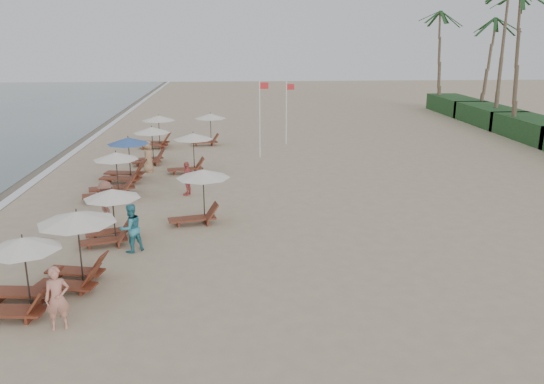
{
  "coord_description": "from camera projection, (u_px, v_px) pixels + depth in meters",
  "views": [
    {
      "loc": [
        -0.59,
        -17.12,
        7.43
      ],
      "look_at": [
        1.0,
        4.47,
        1.3
      ],
      "focal_mm": 36.21,
      "sensor_mm": 36.0,
      "label": 1
    }
  ],
  "objects": [
    {
      "name": "beachgoer_far_a",
      "position": [
        187.0,
        178.0,
        26.53
      ],
      "size": [
        0.74,
        1.06,
        1.67
      ],
      "primitive_type": "imported",
      "rotation": [
        0.0,
        0.0,
        4.34
      ],
      "color": "#C5554F",
      "rests_on": "ground"
    },
    {
      "name": "beachgoer_near",
      "position": [
        57.0,
        298.0,
        14.28
      ],
      "size": [
        0.72,
        0.57,
        1.74
      ],
      "primitive_type": "imported",
      "rotation": [
        0.0,
        0.0,
        0.27
      ],
      "color": "tan",
      "rests_on": "ground"
    },
    {
      "name": "lounger_station_0",
      "position": [
        17.0,
        277.0,
        15.23
      ],
      "size": [
        2.58,
        2.09,
        2.17
      ],
      "color": "brown",
      "rests_on": "ground"
    },
    {
      "name": "beachgoer_mid_b",
      "position": [
        106.0,
        202.0,
        22.45
      ],
      "size": [
        0.97,
        1.3,
        1.8
      ],
      "primitive_type": "imported",
      "rotation": [
        0.0,
        0.0,
        1.86
      ],
      "color": "brown",
      "rests_on": "ground"
    },
    {
      "name": "lounger_station_6",
      "position": [
        156.0,
        132.0,
        38.03
      ],
      "size": [
        2.67,
        2.31,
        2.22
      ],
      "color": "brown",
      "rests_on": "ground"
    },
    {
      "name": "beachgoer_far_b",
      "position": [
        148.0,
        156.0,
        31.13
      ],
      "size": [
        0.65,
        0.93,
        1.79
      ],
      "primitive_type": "imported",
      "rotation": [
        0.0,
        0.0,
        1.47
      ],
      "color": "tan",
      "rests_on": "ground"
    },
    {
      "name": "flag_pole_near",
      "position": [
        260.0,
        115.0,
        34.42
      ],
      "size": [
        0.59,
        0.08,
        4.92
      ],
      "color": "silver",
      "rests_on": "ground"
    },
    {
      "name": "ground",
      "position": [
        252.0,
        266.0,
        18.49
      ],
      "size": [
        160.0,
        160.0,
        0.0
      ],
      "primitive_type": "plane",
      "color": "tan",
      "rests_on": "ground"
    },
    {
      "name": "foam_line",
      "position": [
        20.0,
        192.0,
        27.29
      ],
      "size": [
        0.5,
        140.0,
        0.02
      ],
      "primitive_type": "cube",
      "color": "white",
      "rests_on": "ground"
    },
    {
      "name": "inland_station_0",
      "position": [
        199.0,
        190.0,
        22.41
      ],
      "size": [
        2.69,
        2.24,
        2.22
      ],
      "color": "brown",
      "rests_on": "ground"
    },
    {
      "name": "inland_station_1",
      "position": [
        190.0,
        149.0,
        30.85
      ],
      "size": [
        2.71,
        2.24,
        2.22
      ],
      "color": "brown",
      "rests_on": "ground"
    },
    {
      "name": "lounger_station_3",
      "position": [
        111.0,
        177.0,
        26.14
      ],
      "size": [
        2.74,
        2.57,
        2.2
      ],
      "color": "brown",
      "rests_on": "ground"
    },
    {
      "name": "lounger_station_4",
      "position": [
        124.0,
        161.0,
        29.13
      ],
      "size": [
        2.73,
        2.32,
        2.34
      ],
      "color": "brown",
      "rests_on": "ground"
    },
    {
      "name": "beachgoer_mid_a",
      "position": [
        131.0,
        228.0,
        19.47
      ],
      "size": [
        1.09,
        1.07,
        1.77
      ],
      "primitive_type": "imported",
      "rotation": [
        0.0,
        0.0,
        3.84
      ],
      "color": "teal",
      "rests_on": "ground"
    },
    {
      "name": "lounger_station_5",
      "position": [
        150.0,
        144.0,
        32.99
      ],
      "size": [
        2.44,
        2.23,
        2.25
      ],
      "color": "brown",
      "rests_on": "ground"
    },
    {
      "name": "lounger_station_1",
      "position": [
        73.0,
        246.0,
        16.71
      ],
      "size": [
        2.58,
        2.37,
        2.39
      ],
      "color": "brown",
      "rests_on": "ground"
    },
    {
      "name": "inland_station_2",
      "position": [
        208.0,
        125.0,
        38.76
      ],
      "size": [
        2.63,
        2.24,
        2.22
      ],
      "color": "brown",
      "rests_on": "ground"
    },
    {
      "name": "lounger_station_2",
      "position": [
        109.0,
        214.0,
        20.36
      ],
      "size": [
        2.38,
        2.1,
        2.05
      ],
      "color": "brown",
      "rests_on": "ground"
    },
    {
      "name": "flag_pole_far",
      "position": [
        287.0,
        110.0,
        38.86
      ],
      "size": [
        0.6,
        0.08,
        4.46
      ],
      "color": "silver",
      "rests_on": "ground"
    }
  ]
}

